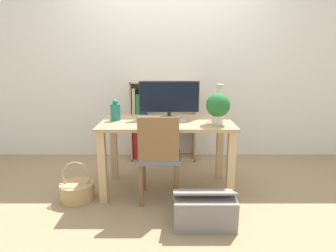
% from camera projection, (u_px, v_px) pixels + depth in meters
% --- Properties ---
extents(ground_plane, '(10.00, 10.00, 0.00)m').
position_uv_depth(ground_plane, '(168.00, 188.00, 2.94)').
color(ground_plane, '#997F5B').
extents(wall_back, '(8.00, 0.05, 2.60)m').
position_uv_depth(wall_back, '(168.00, 61.00, 3.72)').
color(wall_back, silver).
rests_on(wall_back, ground_plane).
extents(desk, '(1.30, 0.68, 0.72)m').
position_uv_depth(desk, '(168.00, 135.00, 2.81)').
color(desk, tan).
rests_on(desk, ground_plane).
extents(monitor, '(0.61, 0.21, 0.39)m').
position_uv_depth(monitor, '(170.00, 99.00, 2.84)').
color(monitor, '#232326').
rests_on(monitor, desk).
extents(keyboard, '(0.32, 0.14, 0.02)m').
position_uv_depth(keyboard, '(171.00, 120.00, 2.77)').
color(keyboard, '#B2B2B7').
rests_on(keyboard, desk).
extents(vase, '(0.10, 0.10, 0.21)m').
position_uv_depth(vase, '(117.00, 111.00, 2.80)').
color(vase, '#1E7266').
rests_on(vase, desk).
extents(desk_lamp, '(0.10, 0.19, 0.36)m').
position_uv_depth(desk_lamp, '(220.00, 98.00, 2.81)').
color(desk_lamp, '#B7B7BC').
rests_on(desk_lamp, desk).
extents(potted_plant, '(0.22, 0.22, 0.29)m').
position_uv_depth(potted_plant, '(219.00, 106.00, 2.61)').
color(potted_plant, silver).
rests_on(potted_plant, desk).
extents(chair, '(0.40, 0.40, 0.84)m').
position_uv_depth(chair, '(160.00, 155.00, 2.59)').
color(chair, slate).
rests_on(chair, ground_plane).
extents(bookshelf, '(0.85, 0.28, 1.04)m').
position_uv_depth(bookshelf, '(152.00, 125.00, 3.74)').
color(bookshelf, tan).
rests_on(bookshelf, ground_plane).
extents(basket, '(0.32, 0.32, 0.38)m').
position_uv_depth(basket, '(79.00, 190.00, 2.70)').
color(basket, tan).
rests_on(basket, ground_plane).
extents(storage_box, '(0.50, 0.33, 0.32)m').
position_uv_depth(storage_box, '(205.00, 210.00, 2.27)').
color(storage_box, gray).
rests_on(storage_box, ground_plane).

